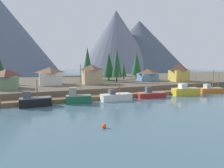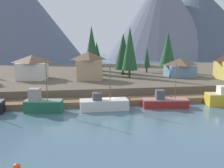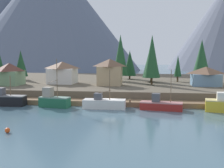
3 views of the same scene
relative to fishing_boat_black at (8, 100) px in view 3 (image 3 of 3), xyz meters
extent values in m
cube|color=#476675|center=(20.84, 21.38, -1.77)|extent=(400.00, 400.00, 1.00)
cube|color=brown|center=(20.84, 3.38, -0.77)|extent=(80.00, 4.00, 1.00)
cylinder|color=brown|center=(0.84, 1.58, -0.47)|extent=(0.36, 0.36, 1.60)
cylinder|color=brown|center=(8.84, 1.58, -0.47)|extent=(0.36, 0.36, 1.60)
cylinder|color=brown|center=(16.84, 1.58, -0.47)|extent=(0.36, 0.36, 1.60)
cylinder|color=brown|center=(24.84, 1.58, -0.47)|extent=(0.36, 0.36, 1.60)
cylinder|color=brown|center=(32.84, 1.58, -0.47)|extent=(0.36, 0.36, 1.60)
cylinder|color=brown|center=(40.84, 1.58, -0.47)|extent=(0.36, 0.36, 1.60)
cube|color=brown|center=(20.84, 33.38, -0.02)|extent=(400.00, 56.00, 2.50)
cone|color=#4C566B|center=(-67.59, 131.69, 27.03)|extent=(78.62, 78.62, 56.59)
cone|color=slate|center=(-34.30, 128.02, 35.63)|extent=(114.12, 114.12, 73.78)
cube|color=black|center=(0.19, 0.00, -0.31)|extent=(6.81, 2.52, 1.92)
cube|color=slate|center=(0.19, 0.00, 0.76)|extent=(6.81, 2.52, 0.20)
cube|color=#4C4C51|center=(-1.59, -0.01, 1.62)|extent=(1.51, 1.84, 1.54)
cylinder|color=brown|center=(0.61, 0.01, 2.88)|extent=(0.19, 0.19, 4.05)
cube|color=#1E5B3D|center=(9.98, -0.34, -0.34)|extent=(6.34, 3.20, 1.86)
cube|color=gray|center=(9.98, -0.34, 0.69)|extent=(6.34, 3.20, 0.20)
cube|color=gray|center=(8.60, -0.11, 1.74)|extent=(1.98, 1.95, 1.90)
cylinder|color=brown|center=(10.61, -0.45, 4.58)|extent=(0.14, 0.14, 7.57)
cylinder|color=brown|center=(9.69, -0.29, 3.89)|extent=(2.23, 0.48, 0.77)
cube|color=silver|center=(20.01, -0.30, -0.50)|extent=(8.21, 3.07, 1.54)
cube|color=silver|center=(20.01, -0.30, 0.37)|extent=(8.21, 3.07, 0.20)
cube|color=#4C4C51|center=(18.80, -0.31, 1.09)|extent=(1.49, 1.70, 1.23)
cylinder|color=brown|center=(21.05, -0.29, 3.38)|extent=(0.18, 0.18, 5.81)
cylinder|color=brown|center=(20.04, -0.30, 1.97)|extent=(2.48, 0.15, 0.65)
cube|color=maroon|center=(30.95, -0.48, -0.61)|extent=(8.14, 3.46, 1.32)
cube|color=#AD6C6A|center=(30.95, -0.48, 0.15)|extent=(8.14, 3.46, 0.20)
cube|color=#4C4C51|center=(29.95, -0.35, 1.05)|extent=(1.66, 1.64, 1.60)
cylinder|color=brown|center=(32.67, -0.70, 3.35)|extent=(0.13, 0.13, 6.20)
cube|color=silver|center=(41.99, -0.68, 1.60)|extent=(2.24, 2.34, 1.39)
cube|color=#6689A8|center=(42.77, 20.18, 2.74)|extent=(6.92, 5.85, 3.02)
pyramid|color=brown|center=(42.77, 20.18, 5.17)|extent=(7.27, 6.14, 1.83)
cube|color=tan|center=(18.56, 17.84, 3.66)|extent=(6.04, 4.60, 4.85)
pyramid|color=brown|center=(18.56, 17.84, 7.05)|extent=(6.34, 4.83, 1.93)
cube|color=silver|center=(5.08, 21.15, 3.28)|extent=(7.00, 6.66, 4.09)
pyramid|color=brown|center=(5.08, 21.15, 6.25)|extent=(7.35, 6.99, 1.85)
cube|color=#6B8E66|center=(-7.21, 15.26, 3.06)|extent=(5.94, 6.19, 3.65)
pyramid|color=brown|center=(-7.21, 15.26, 5.91)|extent=(6.23, 6.50, 2.06)
cylinder|color=#4C3823|center=(-10.61, 29.57, 1.79)|extent=(0.50, 0.50, 1.11)
cone|color=#194223|center=(-10.61, 29.57, 6.32)|extent=(4.00, 4.00, 7.94)
cylinder|color=#4C3823|center=(22.33, 37.05, 1.78)|extent=(0.50, 0.50, 1.08)
cone|color=#194223|center=(22.33, 37.05, 6.32)|extent=(4.05, 4.05, 8.01)
cylinder|color=#4C3823|center=(29.20, 20.44, 2.20)|extent=(0.50, 0.50, 1.94)
cone|color=#1E4C28|center=(29.20, 20.44, 8.66)|extent=(4.13, 4.13, 10.96)
cylinder|color=#4C3823|center=(20.17, 29.04, 2.10)|extent=(0.50, 0.50, 1.74)
cone|color=#1E4C28|center=(20.17, 29.04, 8.88)|extent=(4.44, 4.44, 11.81)
cylinder|color=#4C3823|center=(43.26, 30.31, 2.09)|extent=(0.50, 0.50, 1.71)
cone|color=#1E4C28|center=(43.26, 30.31, 8.12)|extent=(4.99, 4.99, 10.37)
cylinder|color=#4C3823|center=(29.11, 28.43, 1.88)|extent=(0.50, 0.50, 1.30)
cone|color=#194223|center=(29.11, 28.43, 7.65)|extent=(5.09, 5.09, 10.25)
cylinder|color=#4C3823|center=(36.67, 29.96, 2.00)|extent=(0.50, 0.50, 1.54)
cone|color=#1E4C28|center=(36.67, 29.96, 5.79)|extent=(2.18, 2.18, 6.04)
sphere|color=#E04C19|center=(9.77, -19.42, -0.92)|extent=(0.70, 0.70, 0.70)
camera|label=1|loc=(0.23, -46.19, 8.83)|focal=30.69mm
camera|label=2|loc=(15.06, -40.78, 10.02)|focal=39.25mm
camera|label=3|loc=(28.75, -55.73, 9.43)|focal=46.82mm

